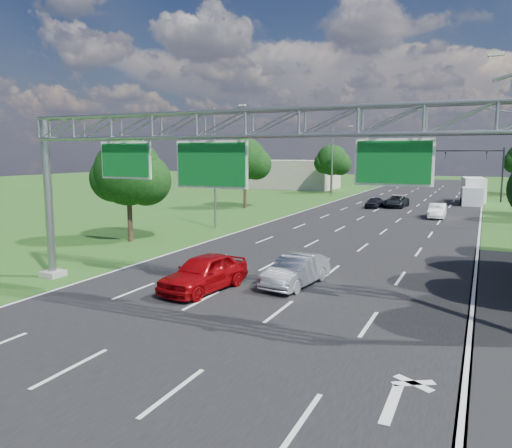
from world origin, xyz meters
The scene contains 18 objects.
ground centered at (0.00, 30.00, 0.00)m, with size 220.00×220.00×0.00m, color #285419.
road centered at (0.00, 30.00, 0.00)m, with size 18.00×180.00×0.02m, color black.
road_flare centered at (10.20, 14.00, 0.00)m, with size 3.00×30.00×0.02m, color black.
sign_gantry centered at (0.33, 12.00, 6.89)m, with size 23.50×1.00×9.56m.
traffic_signal centered at (7.48, 65.00, 5.17)m, with size 12.21×0.24×7.00m.
streetlight_l_near centered at (-11.30, 30.00, 5.58)m, with size 2.97×0.22×10.16m.
streetlight_l_far centered at (-11.30, 65.00, 5.58)m, with size 2.97×0.22×10.16m.
tree_verge_la centered at (-13.92, 22.04, 4.76)m, with size 5.76×4.80×7.40m.
tree_verge_lb centered at (-15.92, 45.04, 5.41)m, with size 5.76×4.80×8.06m.
tree_verge_lc centered at (-12.92, 70.04, 4.98)m, with size 5.76×4.80×7.62m.
building_left centered at (-22.00, 78.00, 2.50)m, with size 14.00×10.00×5.00m, color #A09686.
red_coupe centered at (-2.53, 12.97, 0.85)m, with size 2.01×5.00×1.70m, color #95060A.
silver_sedan centered at (1.03, 15.57, 0.75)m, with size 1.59×4.56×1.50m, color #9EA3A9.
car_queue_a centered at (-0.42, 53.99, 0.64)m, with size 1.80×4.44×1.29m, color silver.
car_queue_b centered at (-0.33, 53.13, 0.68)m, with size 2.25×4.89×1.36m, color black.
car_queue_c centered at (-2.50, 51.45, 0.64)m, with size 1.50×3.73×1.27m, color black.
car_queue_d centered at (4.94, 44.92, 0.71)m, with size 1.50×4.31×1.42m, color white.
box_truck centered at (7.70, 61.83, 1.54)m, with size 3.21×8.73×3.21m.
Camera 1 is at (9.02, -6.44, 6.34)m, focal length 35.00 mm.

